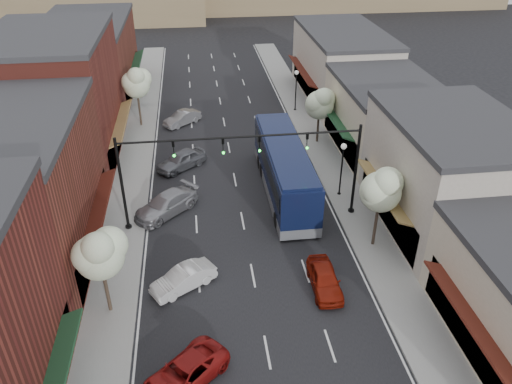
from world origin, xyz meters
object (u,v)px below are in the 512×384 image
object	(u,v)px
parked_car_a	(184,374)
lamp_post_far	(296,84)
tree_left_near	(100,253)
parked_car_e	(182,118)
parked_car_b	(183,279)
tree_right_far	(320,103)
red_hatchback	(325,279)
coach_bus	(284,169)
signal_mast_right	(324,159)
parked_car_d	(181,160)
tree_left_far	(136,82)
lamp_post_near	(342,161)
signal_mast_left	(157,169)
tree_right_near	(382,189)
parked_car_c	(166,204)

from	to	relation	value
parked_car_a	lamp_post_far	bearing A→B (deg)	117.37
tree_left_near	parked_car_e	world-z (taller)	tree_left_near
parked_car_b	tree_right_far	bearing A→B (deg)	114.28
tree_left_near	red_hatchback	size ratio (longest dim) A/B	1.40
parked_car_b	coach_bus	bearing A→B (deg)	110.65
signal_mast_right	red_hatchback	bearing A→B (deg)	-101.55
parked_car_d	red_hatchback	bearing A→B (deg)	-11.05
tree_left_far	lamp_post_near	size ratio (longest dim) A/B	1.38
tree_left_far	signal_mast_right	bearing A→B (deg)	-52.29
signal_mast_left	tree_right_far	size ratio (longest dim) A/B	1.51
tree_right_far	coach_bus	size ratio (longest dim) A/B	0.41
tree_left_far	red_hatchback	xyz separation A→B (m)	(12.31, -25.59, -3.91)
lamp_post_near	signal_mast_right	bearing A→B (deg)	-131.05
tree_left_near	tree_left_far	size ratio (longest dim) A/B	0.93
parked_car_b	lamp_post_near	bearing A→B (deg)	95.41
signal_mast_left	lamp_post_near	size ratio (longest dim) A/B	1.85
tree_left_near	parked_car_d	world-z (taller)	tree_left_near
tree_right_near	coach_bus	xyz separation A→B (m)	(-4.72, 7.62, -2.37)
parked_car_e	red_hatchback	bearing A→B (deg)	-22.54
red_hatchback	parked_car_e	xyz separation A→B (m)	(-8.26, 25.61, -0.02)
signal_mast_left	tree_left_near	xyz separation A→B (m)	(-2.63, -8.05, -0.40)
tree_left_near	signal_mast_left	bearing A→B (deg)	71.90
tree_left_far	lamp_post_near	world-z (taller)	tree_left_far
lamp_post_near	parked_car_d	bearing A→B (deg)	153.21
tree_right_near	parked_car_a	world-z (taller)	tree_right_near
tree_right_near	tree_left_near	world-z (taller)	tree_right_near
tree_left_far	parked_car_d	size ratio (longest dim) A/B	1.36
tree_left_far	signal_mast_left	bearing A→B (deg)	-81.65
signal_mast_left	tree_right_far	distance (m)	18.39
coach_bus	parked_car_a	xyz separation A→B (m)	(-7.83, -16.90, -1.44)
tree_left_far	lamp_post_far	bearing A→B (deg)	7.30
tree_left_near	parked_car_d	size ratio (longest dim) A/B	1.26
parked_car_a	parked_car_d	size ratio (longest dim) A/B	1.02
signal_mast_left	tree_left_far	world-z (taller)	signal_mast_left
lamp_post_far	coach_bus	world-z (taller)	lamp_post_far
tree_left_far	parked_car_a	size ratio (longest dim) A/B	1.32
parked_car_c	parked_car_d	world-z (taller)	parked_car_d
red_hatchback	parked_car_d	distance (m)	18.27
tree_right_far	tree_left_far	xyz separation A→B (m)	(-16.60, 6.00, 0.61)
parked_car_d	tree_right_far	bearing A→B (deg)	66.60
parked_car_b	tree_right_near	bearing A→B (deg)	69.59
tree_right_near	red_hatchback	world-z (taller)	tree_right_near
red_hatchback	tree_left_near	bearing A→B (deg)	-177.30
parked_car_a	parked_car_c	xyz separation A→B (m)	(-1.19, 15.06, 0.11)
tree_left_near	coach_bus	xyz separation A→B (m)	(11.88, 11.62, -2.14)
signal_mast_left	parked_car_b	world-z (taller)	signal_mast_left
signal_mast_right	parked_car_c	xyz separation A→B (m)	(-11.01, 1.73, -3.87)
tree_right_far	tree_left_near	bearing A→B (deg)	-129.69
parked_car_a	parked_car_d	xyz separation A→B (m)	(-0.08, 21.94, 0.13)
lamp_post_far	red_hatchback	xyz separation A→B (m)	(-3.74, -27.65, -2.31)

